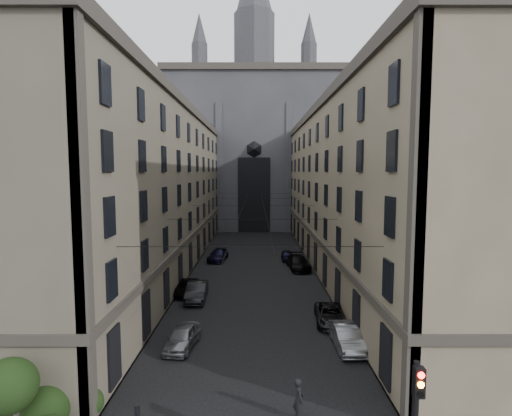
{
  "coord_description": "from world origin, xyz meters",
  "views": [
    {
      "loc": [
        0.29,
        -10.59,
        11.43
      ],
      "look_at": [
        0.31,
        13.56,
        9.21
      ],
      "focal_mm": 28.0,
      "sensor_mm": 36.0,
      "label": 1
    }
  ],
  "objects_px": {
    "gothic_tower": "(254,141)",
    "car_left_midnear": "(197,291)",
    "car_left_far": "(218,255)",
    "car_left_midfar": "(186,287)",
    "car_right_near": "(347,337)",
    "pedestrian": "(298,399)",
    "car_right_far": "(287,256)",
    "car_left_near": "(182,337)",
    "car_right_midnear": "(330,315)",
    "car_right_midfar": "(298,263)"
  },
  "relations": [
    {
      "from": "gothic_tower",
      "to": "car_left_midnear",
      "type": "distance_m",
      "value": 53.88
    },
    {
      "from": "car_left_far",
      "to": "car_left_midfar",
      "type": "bearing_deg",
      "value": -88.8
    },
    {
      "from": "car_right_near",
      "to": "pedestrian",
      "type": "distance_m",
      "value": 8.46
    },
    {
      "from": "car_left_midnear",
      "to": "car_left_far",
      "type": "bearing_deg",
      "value": 86.89
    },
    {
      "from": "car_right_far",
      "to": "car_left_midnear",
      "type": "bearing_deg",
      "value": -120.42
    },
    {
      "from": "car_left_near",
      "to": "pedestrian",
      "type": "distance_m",
      "value": 10.1
    },
    {
      "from": "car_left_midfar",
      "to": "car_right_far",
      "type": "distance_m",
      "value": 17.57
    },
    {
      "from": "car_left_near",
      "to": "car_right_near",
      "type": "relative_size",
      "value": 0.91
    },
    {
      "from": "car_left_midfar",
      "to": "car_right_midnear",
      "type": "bearing_deg",
      "value": -33.41
    },
    {
      "from": "car_left_midnear",
      "to": "car_right_midfar",
      "type": "bearing_deg",
      "value": 46.01
    },
    {
      "from": "gothic_tower",
      "to": "car_right_midfar",
      "type": "xyz_separation_m",
      "value": [
        5.3,
        -39.66,
        -17.0
      ]
    },
    {
      "from": "gothic_tower",
      "to": "car_right_midnear",
      "type": "distance_m",
      "value": 59.17
    },
    {
      "from": "car_right_midnear",
      "to": "car_right_midfar",
      "type": "xyz_separation_m",
      "value": [
        -0.63,
        16.66,
        0.14
      ]
    },
    {
      "from": "car_right_midnear",
      "to": "car_right_far",
      "type": "relative_size",
      "value": 1.25
    },
    {
      "from": "car_left_far",
      "to": "car_right_midnear",
      "type": "relative_size",
      "value": 1.05
    },
    {
      "from": "gothic_tower",
      "to": "car_right_far",
      "type": "relative_size",
      "value": 15.35
    },
    {
      "from": "car_right_midfar",
      "to": "car_left_near",
      "type": "bearing_deg",
      "value": -120.13
    },
    {
      "from": "car_right_far",
      "to": "car_right_near",
      "type": "bearing_deg",
      "value": -85.79
    },
    {
      "from": "car_left_midfar",
      "to": "car_right_midfar",
      "type": "distance_m",
      "value": 14.87
    },
    {
      "from": "car_left_midfar",
      "to": "pedestrian",
      "type": "height_order",
      "value": "pedestrian"
    },
    {
      "from": "car_right_midnear",
      "to": "pedestrian",
      "type": "bearing_deg",
      "value": -102.6
    },
    {
      "from": "car_right_midfar",
      "to": "car_left_far",
      "type": "bearing_deg",
      "value": 150.0
    },
    {
      "from": "car_right_near",
      "to": "car_right_far",
      "type": "height_order",
      "value": "car_right_near"
    },
    {
      "from": "gothic_tower",
      "to": "car_left_far",
      "type": "xyz_separation_m",
      "value": [
        -4.54,
        -35.09,
        -17.08
      ]
    },
    {
      "from": "gothic_tower",
      "to": "car_left_midnear",
      "type": "relative_size",
      "value": 12.06
    },
    {
      "from": "car_left_near",
      "to": "car_right_midnear",
      "type": "xyz_separation_m",
      "value": [
        10.4,
        4.22,
        -0.04
      ]
    },
    {
      "from": "car_right_midfar",
      "to": "car_right_far",
      "type": "relative_size",
      "value": 1.45
    },
    {
      "from": "car_left_midnear",
      "to": "car_right_near",
      "type": "relative_size",
      "value": 1.07
    },
    {
      "from": "car_left_midnear",
      "to": "pedestrian",
      "type": "distance_m",
      "value": 18.63
    },
    {
      "from": "car_left_midfar",
      "to": "car_right_near",
      "type": "xyz_separation_m",
      "value": [
        12.4,
        -11.49,
        0.09
      ]
    },
    {
      "from": "car_left_midfar",
      "to": "car_right_near",
      "type": "height_order",
      "value": "car_right_near"
    },
    {
      "from": "car_left_midfar",
      "to": "car_right_far",
      "type": "bearing_deg",
      "value": 50.4
    },
    {
      "from": "car_left_near",
      "to": "car_right_far",
      "type": "height_order",
      "value": "car_left_near"
    },
    {
      "from": "car_left_near",
      "to": "car_right_near",
      "type": "xyz_separation_m",
      "value": [
        10.67,
        -0.03,
        0.04
      ]
    },
    {
      "from": "car_left_far",
      "to": "car_right_midnear",
      "type": "xyz_separation_m",
      "value": [
        10.47,
        -21.24,
        -0.06
      ]
    },
    {
      "from": "car_left_midnear",
      "to": "car_left_far",
      "type": "relative_size",
      "value": 0.97
    },
    {
      "from": "gothic_tower",
      "to": "car_left_near",
      "type": "xyz_separation_m",
      "value": [
        -4.47,
        -60.55,
        -17.1
      ]
    },
    {
      "from": "car_right_near",
      "to": "car_right_midfar",
      "type": "distance_m",
      "value": 20.94
    },
    {
      "from": "pedestrian",
      "to": "car_right_far",
      "type": "bearing_deg",
      "value": -14.1
    },
    {
      "from": "car_left_midfar",
      "to": "pedestrian",
      "type": "bearing_deg",
      "value": -68.56
    },
    {
      "from": "car_left_far",
      "to": "car_right_far",
      "type": "relative_size",
      "value": 1.31
    },
    {
      "from": "car_left_near",
      "to": "car_right_midfar",
      "type": "bearing_deg",
      "value": 72.58
    },
    {
      "from": "car_left_far",
      "to": "car_right_midfar",
      "type": "bearing_deg",
      "value": -16.97
    },
    {
      "from": "car_left_near",
      "to": "car_right_midfar",
      "type": "xyz_separation_m",
      "value": [
        9.76,
        20.89,
        0.1
      ]
    },
    {
      "from": "car_left_midfar",
      "to": "car_left_far",
      "type": "bearing_deg",
      "value": 80.64
    },
    {
      "from": "car_left_far",
      "to": "car_right_midfar",
      "type": "relative_size",
      "value": 0.91
    },
    {
      "from": "car_left_midnear",
      "to": "car_left_near",
      "type": "bearing_deg",
      "value": -88.65
    },
    {
      "from": "pedestrian",
      "to": "car_left_midnear",
      "type": "bearing_deg",
      "value": 12.38
    },
    {
      "from": "car_right_midfar",
      "to": "car_left_midnear",
      "type": "bearing_deg",
      "value": -137.49
    },
    {
      "from": "gothic_tower",
      "to": "car_left_far",
      "type": "distance_m",
      "value": 39.29
    }
  ]
}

